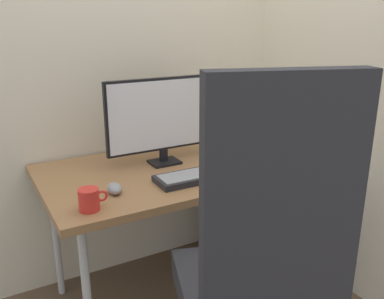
# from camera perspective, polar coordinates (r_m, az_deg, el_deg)

# --- Properties ---
(ground_plane) EXTENTS (8.00, 8.00, 0.00)m
(ground_plane) POSITION_cam_1_polar(r_m,az_deg,el_deg) (2.42, -0.21, -18.21)
(ground_plane) COLOR brown
(wall_back) EXTENTS (2.80, 0.04, 2.80)m
(wall_back) POSITION_cam_1_polar(r_m,az_deg,el_deg) (2.33, -5.43, 17.13)
(wall_back) COLOR beige
(wall_back) RESTS_ON ground_plane
(wall_side_right) EXTENTS (0.04, 2.11, 2.80)m
(wall_side_right) POSITION_cam_1_polar(r_m,az_deg,el_deg) (2.29, 19.84, 16.20)
(wall_side_right) COLOR beige
(wall_side_right) RESTS_ON ground_plane
(desk) EXTENTS (1.46, 0.76, 0.72)m
(desk) POSITION_cam_1_polar(r_m,az_deg,el_deg) (2.10, -0.23, -3.13)
(desk) COLOR #996B42
(desk) RESTS_ON ground_plane
(office_chair) EXTENTS (0.63, 0.63, 1.30)m
(office_chair) POSITION_cam_1_polar(r_m,az_deg,el_deg) (1.40, 9.77, -14.78)
(office_chair) COLOR black
(office_chair) RESTS_ON ground_plane
(filing_cabinet) EXTENTS (0.36, 0.45, 0.59)m
(filing_cabinet) POSITION_cam_1_polar(r_m,az_deg,el_deg) (2.47, 9.36, -9.63)
(filing_cabinet) COLOR gray
(filing_cabinet) RESTS_ON ground_plane
(monitor) EXTENTS (0.58, 0.12, 0.43)m
(monitor) POSITION_cam_1_polar(r_m,az_deg,el_deg) (2.03, -4.06, 4.59)
(monitor) COLOR black
(monitor) RESTS_ON desk
(keyboard) EXTENTS (0.40, 0.16, 0.03)m
(keyboard) POSITION_cam_1_polar(r_m,az_deg,el_deg) (1.88, 0.83, -3.63)
(keyboard) COLOR black
(keyboard) RESTS_ON desk
(mouse) EXTENTS (0.07, 0.10, 0.04)m
(mouse) POSITION_cam_1_polar(r_m,az_deg,el_deg) (1.76, -10.62, -5.29)
(mouse) COLOR gray
(mouse) RESTS_ON desk
(pen_holder) EXTENTS (0.09, 0.09, 0.18)m
(pen_holder) POSITION_cam_1_polar(r_m,az_deg,el_deg) (2.54, 6.49, 2.74)
(pen_holder) COLOR slate
(pen_holder) RESTS_ON desk
(notebook) EXTENTS (0.21, 0.21, 0.02)m
(notebook) POSITION_cam_1_polar(r_m,az_deg,el_deg) (2.39, 11.23, 0.57)
(notebook) COLOR #334C8C
(notebook) RESTS_ON desk
(coffee_mug) EXTENTS (0.11, 0.08, 0.09)m
(coffee_mug) POSITION_cam_1_polar(r_m,az_deg,el_deg) (1.62, -13.96, -6.71)
(coffee_mug) COLOR red
(coffee_mug) RESTS_ON desk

